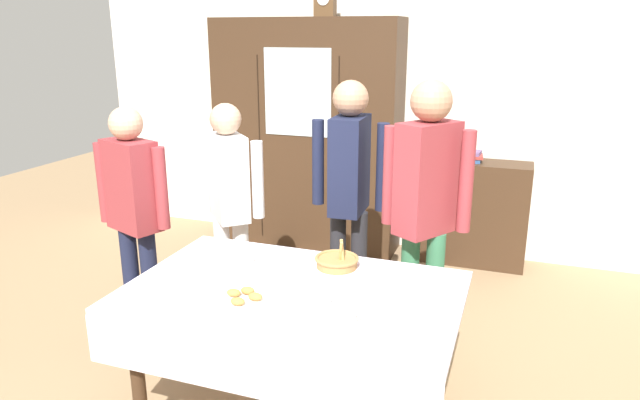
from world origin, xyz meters
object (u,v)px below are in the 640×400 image
(pastry_plate, at_px, (243,299))
(spoon_far_right, at_px, (290,284))
(bread_basket, at_px, (337,261))
(person_by_cabinet, at_px, (133,203))
(spoon_mid_right, at_px, (259,278))
(wall_cabinet, at_px, (307,136))
(tea_cup_near_left, at_px, (348,316))
(person_near_right_end, at_px, (426,198))
(bookshelf_low, at_px, (469,212))
(tea_cup_back_edge, at_px, (322,302))
(tea_cup_far_left, at_px, (248,261))
(mantel_clock, at_px, (325,2))
(dining_table, at_px, (291,311))
(spoon_near_right, at_px, (195,306))
(book_stack, at_px, (473,156))
(tea_cup_front_edge, at_px, (214,258))
(person_behind_table_left, at_px, (229,194))
(person_behind_table_right, at_px, (349,182))

(pastry_plate, distance_m, spoon_far_right, 0.29)
(bread_basket, bearing_deg, person_by_cabinet, 173.26)
(spoon_mid_right, bearing_deg, wall_cabinet, 105.40)
(pastry_plate, relative_size, spoon_far_right, 2.35)
(tea_cup_near_left, height_order, bread_basket, bread_basket)
(bread_basket, bearing_deg, person_near_right_end, 50.56)
(bookshelf_low, xyz_separation_m, person_near_right_end, (-0.11, -1.80, 0.62))
(person_near_right_end, bearing_deg, tea_cup_back_edge, -107.85)
(tea_cup_near_left, distance_m, tea_cup_back_edge, 0.18)
(tea_cup_far_left, relative_size, tea_cup_back_edge, 1.00)
(mantel_clock, height_order, person_by_cabinet, mantel_clock)
(dining_table, distance_m, tea_cup_back_edge, 0.27)
(spoon_mid_right, bearing_deg, spoon_near_right, -111.15)
(spoon_far_right, bearing_deg, spoon_near_right, -130.87)
(book_stack, bearing_deg, spoon_far_right, -104.38)
(dining_table, bearing_deg, person_by_cabinet, 157.70)
(mantel_clock, bearing_deg, spoon_mid_right, -78.42)
(mantel_clock, distance_m, spoon_near_right, 3.25)
(wall_cabinet, relative_size, tea_cup_front_edge, 16.37)
(person_behind_table_left, height_order, person_behind_table_right, person_behind_table_right)
(tea_cup_far_left, relative_size, bread_basket, 0.54)
(spoon_near_right, bearing_deg, mantel_clock, 97.20)
(tea_cup_near_left, xyz_separation_m, person_near_right_end, (0.15, 1.04, 0.27))
(bookshelf_low, bearing_deg, tea_cup_back_edge, -98.61)
(book_stack, height_order, tea_cup_back_edge, book_stack)
(tea_cup_front_edge, xyz_separation_m, spoon_far_right, (0.50, -0.12, -0.02))
(tea_cup_back_edge, height_order, person_by_cabinet, person_by_cabinet)
(book_stack, distance_m, tea_cup_front_edge, 2.71)
(tea_cup_front_edge, relative_size, spoon_near_right, 1.09)
(tea_cup_far_left, distance_m, tea_cup_near_left, 0.82)
(tea_cup_near_left, distance_m, person_near_right_end, 1.09)
(tea_cup_far_left, bearing_deg, spoon_mid_right, -45.27)
(person_behind_table_left, bearing_deg, spoon_far_right, -47.18)
(person_by_cabinet, bearing_deg, mantel_clock, 73.99)
(tea_cup_far_left, height_order, bread_basket, bread_basket)
(dining_table, distance_m, tea_cup_near_left, 0.43)
(spoon_far_right, bearing_deg, dining_table, -66.09)
(bookshelf_low, relative_size, person_near_right_end, 0.57)
(bread_basket, relative_size, person_near_right_end, 0.14)
(person_behind_table_right, bearing_deg, tea_cup_far_left, -108.05)
(tea_cup_far_left, distance_m, person_by_cabinet, 1.03)
(spoon_near_right, bearing_deg, dining_table, 39.24)
(person_behind_table_right, bearing_deg, person_near_right_end, -28.35)
(spoon_near_right, bearing_deg, tea_cup_near_left, 7.53)
(tea_cup_front_edge, xyz_separation_m, spoon_mid_right, (0.33, -0.11, -0.02))
(bookshelf_low, bearing_deg, tea_cup_far_left, -111.80)
(wall_cabinet, relative_size, spoon_near_right, 17.88)
(pastry_plate, xyz_separation_m, person_by_cabinet, (-1.14, 0.71, 0.16))
(bread_basket, height_order, person_near_right_end, person_near_right_end)
(mantel_clock, distance_m, person_behind_table_right, 2.00)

